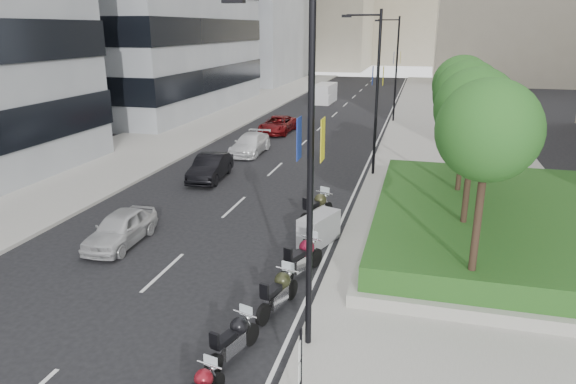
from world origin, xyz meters
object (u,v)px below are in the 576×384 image
(motorcycle_6, at_px, (317,208))
(delivery_van, at_px, (324,94))
(parking_sign, at_px, (301,374))
(motorcycle_5, at_px, (319,229))
(lamp_post_2, at_px, (395,64))
(car_c, at_px, (250,144))
(car_a, at_px, (121,228))
(motorcycle_3, at_px, (278,292))
(lamp_post_1, at_px, (375,86))
(motorcycle_2, at_px, (234,339))
(lamp_post_0, at_px, (304,161))
(motorcycle_4, at_px, (302,258))
(car_b, at_px, (210,167))
(car_d, at_px, (278,125))

(motorcycle_6, xyz_separation_m, delivery_van, (-6.71, 36.71, 0.31))
(parking_sign, relative_size, motorcycle_5, 1.17)
(lamp_post_2, relative_size, car_c, 1.98)
(parking_sign, distance_m, motorcycle_5, 9.94)
(car_a, bearing_deg, motorcycle_3, -25.98)
(lamp_post_1, distance_m, lamp_post_2, 18.00)
(parking_sign, height_order, motorcycle_2, parking_sign)
(lamp_post_0, distance_m, car_a, 10.61)
(lamp_post_1, bearing_deg, motorcycle_6, -100.41)
(parking_sign, bearing_deg, motorcycle_4, 102.81)
(motorcycle_4, distance_m, motorcycle_6, 5.09)
(car_b, bearing_deg, lamp_post_1, 14.53)
(motorcycle_2, bearing_deg, car_c, 34.34)
(delivery_van, bearing_deg, lamp_post_1, -71.95)
(motorcycle_6, distance_m, car_c, 13.31)
(parking_sign, bearing_deg, motorcycle_5, 99.20)
(lamp_post_0, relative_size, car_d, 1.88)
(car_b, bearing_deg, car_d, 85.17)
(motorcycle_5, distance_m, delivery_van, 39.63)
(motorcycle_2, distance_m, motorcycle_5, 7.79)
(parking_sign, height_order, car_b, parking_sign)
(car_a, distance_m, delivery_van, 40.93)
(car_c, bearing_deg, motorcycle_3, -68.67)
(lamp_post_1, distance_m, motorcycle_5, 11.19)
(motorcycle_3, xyz_separation_m, car_b, (-7.41, 12.44, 0.09))
(motorcycle_4, bearing_deg, car_a, 104.10)
(lamp_post_0, bearing_deg, motorcycle_4, 103.16)
(parking_sign, bearing_deg, motorcycle_6, 100.00)
(parking_sign, xyz_separation_m, car_a, (-9.02, 7.81, -0.80))
(motorcycle_4, relative_size, car_c, 0.52)
(motorcycle_5, relative_size, car_b, 0.50)
(lamp_post_2, height_order, delivery_van, lamp_post_2)
(car_c, xyz_separation_m, delivery_van, (0.18, 25.32, 0.31))
(car_d, xyz_separation_m, delivery_van, (0.34, 18.00, 0.31))
(lamp_post_0, height_order, motorcycle_6, lamp_post_0)
(lamp_post_2, bearing_deg, car_b, -112.06)
(lamp_post_0, height_order, motorcycle_5, lamp_post_0)
(parking_sign, height_order, car_d, parking_sign)
(motorcycle_6, bearing_deg, car_b, 76.04)
(motorcycle_3, height_order, motorcycle_6, motorcycle_6)
(parking_sign, relative_size, motorcycle_4, 1.07)
(motorcycle_5, xyz_separation_m, motorcycle_6, (-0.54, 2.25, 0.05))
(lamp_post_2, relative_size, delivery_van, 1.80)
(motorcycle_5, relative_size, motorcycle_6, 0.91)
(lamp_post_0, height_order, motorcycle_2, lamp_post_0)
(car_d, bearing_deg, motorcycle_2, -75.11)
(motorcycle_5, bearing_deg, motorcycle_4, -159.85)
(lamp_post_1, bearing_deg, car_c, 157.76)
(car_b, xyz_separation_m, car_c, (0.15, 6.41, -0.04))
(lamp_post_1, distance_m, car_b, 10.02)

